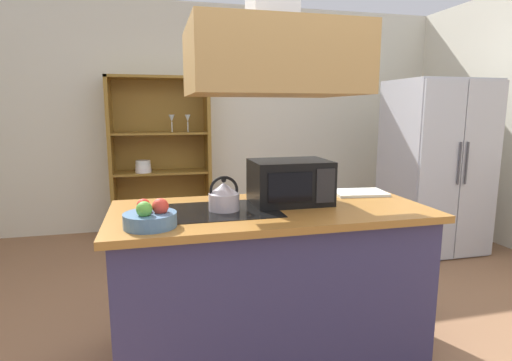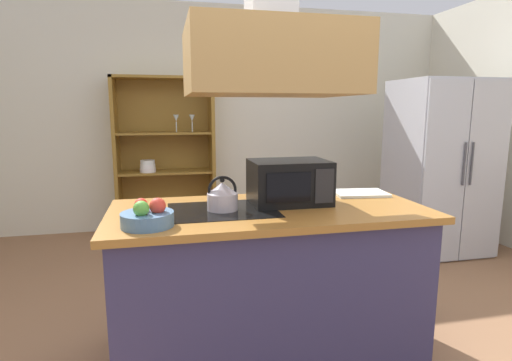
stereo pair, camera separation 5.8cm
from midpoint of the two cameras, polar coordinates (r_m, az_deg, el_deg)
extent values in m
plane|color=#8B6143|center=(2.65, 2.86, -23.48)|extent=(7.80, 7.80, 0.00)
cube|color=silver|center=(5.16, -6.79, 8.65)|extent=(6.00, 0.12, 2.70)
cube|color=#38345B|center=(2.50, 1.30, -14.34)|extent=(1.73, 0.76, 0.86)
cube|color=#A76C2D|center=(2.36, 1.35, -4.31)|extent=(1.81, 0.84, 0.04)
cube|color=black|center=(2.30, -5.22, -4.17)|extent=(0.60, 0.46, 0.00)
cube|color=#B4894C|center=(2.30, 1.44, 16.32)|extent=(0.90, 0.70, 0.36)
cube|color=#B8BAC3|center=(4.58, 23.34, 1.79)|extent=(0.90, 0.72, 1.75)
cube|color=#B6BAC4|center=(4.15, 23.98, 0.98)|extent=(0.44, 0.03, 1.71)
cube|color=#B7B9C1|center=(4.44, 28.57, 1.16)|extent=(0.44, 0.03, 1.71)
cylinder|color=#4C4C51|center=(4.23, 26.29, 2.17)|extent=(0.02, 0.02, 0.40)
cylinder|color=#4C4C51|center=(4.28, 27.11, 2.19)|extent=(0.02, 0.02, 0.40)
cube|color=olive|center=(4.91, -19.92, 2.97)|extent=(0.04, 0.40, 1.83)
cube|color=olive|center=(4.92, -7.12, 3.50)|extent=(0.04, 0.40, 1.83)
cube|color=olive|center=(4.87, -13.96, 13.83)|extent=(1.14, 0.40, 0.03)
cube|color=olive|center=(5.06, -13.12, -6.63)|extent=(1.14, 0.40, 0.08)
cube|color=olive|center=(5.07, -13.54, 3.50)|extent=(1.14, 0.02, 1.83)
cube|color=olive|center=(4.91, -13.43, 1.14)|extent=(1.06, 0.36, 0.02)
cube|color=olive|center=(4.86, -13.65, 6.47)|extent=(1.06, 0.36, 0.02)
cylinder|color=white|center=(4.86, -15.85, 1.38)|extent=(0.18, 0.18, 0.05)
cylinder|color=white|center=(4.85, -15.88, 1.91)|extent=(0.17, 0.17, 0.05)
cylinder|color=white|center=(4.85, -15.90, 2.43)|extent=(0.16, 0.16, 0.05)
cylinder|color=silver|center=(4.82, -12.05, 7.36)|extent=(0.01, 0.01, 0.12)
cone|color=silver|center=(4.82, -12.09, 8.55)|extent=(0.07, 0.07, 0.08)
cylinder|color=silver|center=(4.83, -9.88, 7.44)|extent=(0.01, 0.01, 0.12)
cone|color=silver|center=(4.83, -9.91, 8.62)|extent=(0.07, 0.07, 0.08)
cylinder|color=#C1B6BF|center=(2.28, -5.24, -2.98)|extent=(0.17, 0.17, 0.10)
cone|color=silver|center=(2.27, -5.27, -1.07)|extent=(0.16, 0.16, 0.06)
sphere|color=black|center=(2.26, -5.29, 0.06)|extent=(0.03, 0.03, 0.03)
torus|color=black|center=(2.27, -5.26, -1.39)|extent=(0.16, 0.02, 0.16)
cube|color=white|center=(2.80, 13.70, -1.67)|extent=(0.37, 0.28, 0.02)
cube|color=black|center=(2.45, 4.07, -0.16)|extent=(0.46, 0.34, 0.26)
cube|color=black|center=(2.27, 4.10, -0.97)|extent=(0.26, 0.01, 0.17)
cube|color=#262628|center=(2.35, 9.01, -0.72)|extent=(0.11, 0.01, 0.20)
cylinder|color=#4C7299|center=(2.04, -15.43, -5.36)|extent=(0.25, 0.25, 0.07)
sphere|color=red|center=(2.01, -14.08, -3.55)|extent=(0.08, 0.08, 0.08)
sphere|color=red|center=(2.06, -16.29, -3.34)|extent=(0.06, 0.06, 0.06)
sphere|color=#58A73B|center=(1.98, -16.23, -3.90)|extent=(0.08, 0.08, 0.08)
camera|label=1|loc=(0.03, -90.63, -0.11)|focal=28.52mm
camera|label=2|loc=(0.03, 89.37, 0.11)|focal=28.52mm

